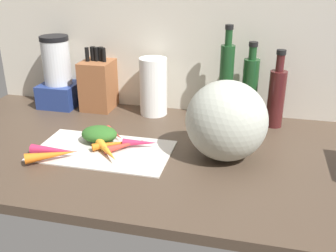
{
  "coord_description": "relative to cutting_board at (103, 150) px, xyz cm",
  "views": [
    {
      "loc": [
        25.48,
        -109.81,
        56.62
      ],
      "look_at": [
        0.11,
        -3.85,
        9.84
      ],
      "focal_mm": 41.5,
      "sensor_mm": 36.0,
      "label": 1
    }
  ],
  "objects": [
    {
      "name": "bottle_1",
      "position": [
        43.56,
        37.48,
        12.39
      ],
      "size": [
        5.84,
        5.84,
        29.95
      ],
      "color": "#19421E",
      "rests_on": "ground_plane"
    },
    {
      "name": "bottle_0",
      "position": [
        34.91,
        35.14,
        15.11
      ],
      "size": [
        5.17,
        5.17,
        35.94
      ],
      "color": "#19421E",
      "rests_on": "ground_plane"
    },
    {
      "name": "carrot_1",
      "position": [
        -12.28,
        -10.37,
        2.01
      ],
      "size": [
        14.7,
        11.04,
        3.22
      ],
      "primitive_type": "cone",
      "rotation": [
        0.0,
        1.57,
        0.57
      ],
      "color": "orange",
      "rests_on": "cutting_board"
    },
    {
      "name": "knife_block",
      "position": [
        -16.48,
        37.19,
        9.82
      ],
      "size": [
        12.06,
        14.18,
        25.24
      ],
      "color": "brown",
      "rests_on": "ground_plane"
    },
    {
      "name": "blender_appliance",
      "position": [
        -33.68,
        36.12,
        12.18
      ],
      "size": [
        14.88,
        14.88,
        29.05
      ],
      "color": "navy",
      "rests_on": "ground_plane"
    },
    {
      "name": "carrot_0",
      "position": [
        3.28,
        2.17,
        1.59
      ],
      "size": [
        13.63,
        10.2,
        2.37
      ],
      "primitive_type": "cone",
      "rotation": [
        0.0,
        1.57,
        0.59
      ],
      "color": "orange",
      "rests_on": "cutting_board"
    },
    {
      "name": "carrot_greens_pile",
      "position": [
        -3.41,
        5.39,
        2.95
      ],
      "size": [
        12.04,
        9.26,
        5.09
      ],
      "primitive_type": "ellipsoid",
      "color": "#2D6023",
      "rests_on": "cutting_board"
    },
    {
      "name": "carrot_4",
      "position": [
        11.08,
        4.64,
        1.74
      ],
      "size": [
        11.81,
        4.98,
        2.68
      ],
      "primitive_type": "cone",
      "rotation": [
        0.0,
        1.57,
        0.21
      ],
      "color": "#B2264C",
      "rests_on": "cutting_board"
    },
    {
      "name": "carrot_3",
      "position": [
        6.78,
        2.12,
        1.58
      ],
      "size": [
        11.58,
        11.92,
        2.36
      ],
      "primitive_type": "cone",
      "rotation": [
        0.0,
        1.57,
        0.81
      ],
      "color": "red",
      "rests_on": "cutting_board"
    },
    {
      "name": "carrot_6",
      "position": [
        0.0,
        10.33,
        1.47
      ],
      "size": [
        9.11,
        8.54,
        2.14
      ],
      "primitive_type": "cone",
      "rotation": [
        0.0,
        1.57,
        -0.74
      ],
      "color": "red",
      "rests_on": "cutting_board"
    },
    {
      "name": "cutting_board",
      "position": [
        0.0,
        0.0,
        0.0
      ],
      "size": [
        43.32,
        24.45,
        0.8
      ],
      "primitive_type": "cube",
      "color": "beige",
      "rests_on": "ground_plane"
    },
    {
      "name": "winter_squash",
      "position": [
        38.18,
        4.79,
        11.93
      ],
      "size": [
        24.62,
        22.55,
        24.65
      ],
      "primitive_type": "ellipsoid",
      "color": "#B2B7A8",
      "rests_on": "ground_plane"
    },
    {
      "name": "wall_back",
      "position": [
        20.64,
        44.95,
        29.6
      ],
      "size": [
        170.0,
        3.0,
        60.0
      ],
      "primitive_type": "cube",
      "color": "beige",
      "rests_on": "ground_plane"
    },
    {
      "name": "bottle_2",
      "position": [
        53.24,
        34.43,
        11.11
      ],
      "size": [
        6.03,
        6.03,
        28.24
      ],
      "color": "#471919",
      "rests_on": "ground_plane"
    },
    {
      "name": "carrot_5",
      "position": [
        2.97,
        -3.68,
        1.89
      ],
      "size": [
        11.62,
        12.39,
        2.97
      ],
      "primitive_type": "cone",
      "rotation": [
        0.0,
        1.57,
        -0.83
      ],
      "color": "orange",
      "rests_on": "cutting_board"
    },
    {
      "name": "paper_towel_roll",
      "position": [
        6.92,
        35.95,
        10.81
      ],
      "size": [
        10.63,
        10.63,
        22.42
      ],
      "primitive_type": "cylinder",
      "color": "white",
      "rests_on": "ground_plane"
    },
    {
      "name": "ground_plane",
      "position": [
        20.64,
        6.45,
        -1.9
      ],
      "size": [
        170.0,
        80.0,
        3.0
      ],
      "primitive_type": "cube",
      "color": "#47382B"
    },
    {
      "name": "carrot_2",
      "position": [
        -12.97,
        -7.37,
        2.0
      ],
      "size": [
        15.23,
        4.58,
        3.19
      ],
      "primitive_type": "cone",
      "rotation": [
        0.0,
        1.57,
        0.09
      ],
      "color": "#B2264C",
      "rests_on": "cutting_board"
    }
  ]
}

